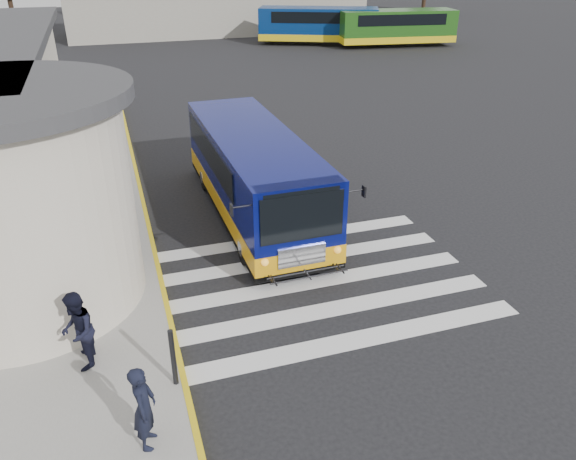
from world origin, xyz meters
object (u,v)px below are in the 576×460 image
object	(u,v)px
transit_bus	(254,177)
pedestrian_a	(144,407)
pedestrian_b	(78,331)
bollard	(173,358)
far_bus_a	(318,24)
far_bus_b	(396,26)

from	to	relation	value
transit_bus	pedestrian_a	distance (m)	9.08
pedestrian_a	pedestrian_b	size ratio (longest dim) A/B	0.96
bollard	far_bus_a	distance (m)	39.80
pedestrian_a	bollard	size ratio (longest dim) A/B	1.28
transit_bus	pedestrian_a	bearing A→B (deg)	-116.82
pedestrian_b	bollard	world-z (taller)	pedestrian_b
transit_bus	bollard	bearing A→B (deg)	-116.88
bollard	far_bus_b	xyz separation A→B (m)	(22.05, 33.40, 0.77)
transit_bus	far_bus_a	distance (m)	32.14
bollard	far_bus_a	xyz separation A→B (m)	(16.53, 36.20, 0.82)
pedestrian_a	far_bus_b	bearing A→B (deg)	-19.30
transit_bus	pedestrian_b	size ratio (longest dim) A/B	5.61
pedestrian_a	pedestrian_b	bearing A→B (deg)	37.25
transit_bus	pedestrian_b	bearing A→B (deg)	-131.43
pedestrian_a	far_bus_a	world-z (taller)	far_bus_a
pedestrian_a	far_bus_b	xyz separation A→B (m)	(22.66, 34.68, 0.60)
pedestrian_b	bollard	bearing A→B (deg)	59.41
pedestrian_a	far_bus_a	distance (m)	41.21
transit_bus	pedestrian_a	world-z (taller)	transit_bus
pedestrian_a	far_bus_a	xyz separation A→B (m)	(17.14, 37.47, 0.65)
pedestrian_b	pedestrian_a	bearing A→B (deg)	26.04
transit_bus	pedestrian_a	size ratio (longest dim) A/B	5.86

